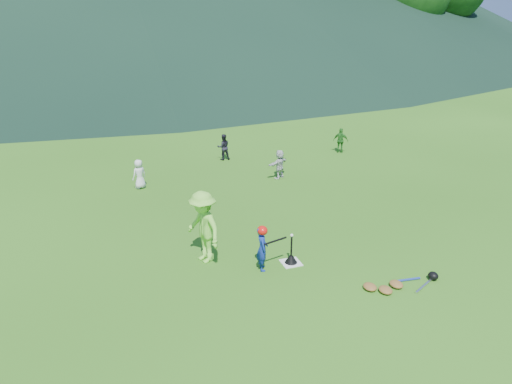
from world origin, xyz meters
TOP-DOWN VIEW (x-y plane):
  - ground at (0.00, 0.00)m, footprint 120.00×120.00m
  - home_plate at (0.00, 0.00)m, footprint 0.45×0.45m
  - baseball at (0.00, 0.00)m, footprint 0.08×0.08m
  - batter_child at (-0.74, -0.03)m, footprint 0.33×0.43m
  - adult_coach at (-1.91, 0.82)m, footprint 1.01×1.30m
  - fielder_a at (-2.73, 6.30)m, footprint 0.57×0.49m
  - fielder_b at (0.74, 8.37)m, footprint 0.52×0.41m
  - fielder_c at (5.47, 7.69)m, footprint 0.63×0.55m
  - fielder_d at (1.99, 5.68)m, footprint 0.96×0.74m
  - batting_tee at (0.00, 0.00)m, footprint 0.30×0.30m
  - batter_gear at (-0.72, -0.03)m, footprint 0.73×0.26m
  - equipment_pile at (1.76, -1.74)m, footprint 1.80×0.68m
  - outfield_fence at (0.00, 28.00)m, footprint 70.07×0.08m

SIDE VIEW (x-z plane):
  - ground at x=0.00m, z-range 0.00..0.00m
  - home_plate at x=0.00m, z-range 0.00..0.02m
  - equipment_pile at x=1.76m, z-range -0.03..0.16m
  - batting_tee at x=0.00m, z-range -0.21..0.47m
  - fielder_a at x=-2.73m, z-range 0.00..0.98m
  - fielder_c at x=5.47m, z-range 0.00..1.02m
  - fielder_d at x=1.99m, z-range 0.00..1.02m
  - fielder_b at x=0.74m, z-range 0.00..1.02m
  - batter_child at x=-0.74m, z-range 0.00..1.08m
  - outfield_fence at x=0.00m, z-range 0.03..1.36m
  - baseball at x=0.00m, z-range 0.70..0.78m
  - adult_coach at x=-1.91m, z-range 0.00..1.77m
  - batter_gear at x=-0.72m, z-range 0.75..1.19m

